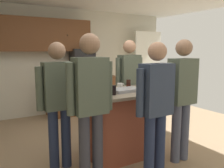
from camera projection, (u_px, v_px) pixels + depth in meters
The scene contains 19 objects.
floor at pixel (113, 154), 3.58m from camera, with size 7.04×7.04×0.00m, color #937A5B.
back_wall at pixel (55, 61), 5.77m from camera, with size 6.40×0.10×2.60m, color beige.
french_door_window_panel at pixel (147, 67), 6.77m from camera, with size 0.90×0.06×2.00m, color white.
cabinet_run_upper at pixel (40, 35), 5.31m from camera, with size 2.40×0.38×0.75m.
cabinet_run_lower at pixel (83, 95), 5.93m from camera, with size 1.80×0.63×0.90m.
microwave_over_range at pixel (82, 55), 5.80m from camera, with size 0.56×0.40×0.32m, color black.
kitchen_island at pixel (122, 123), 3.52m from camera, with size 1.20×0.85×0.98m.
person_guest_left at pixel (59, 97), 3.02m from camera, with size 0.57×0.22×1.69m.
person_host_foreground at pixel (129, 81), 4.26m from camera, with size 0.57×0.23×1.76m.
person_elder_center at pixel (182, 92), 3.24m from camera, with size 0.57×0.23×1.73m.
person_guest_by_door at pixel (90, 99), 2.65m from camera, with size 0.57×0.23×1.77m.
person_guest_right at pixel (156, 102), 2.78m from camera, with size 0.57×0.22×1.68m.
mug_blue_stoneware at pixel (146, 87), 3.48m from camera, with size 0.13×0.09×0.11m.
mug_ceramic_white at pixel (120, 86), 3.66m from camera, with size 0.13×0.09×0.09m.
glass_pilsner at pixel (105, 88), 3.26m from camera, with size 0.08×0.08×0.15m.
tumbler_amber at pixel (128, 84), 3.71m from camera, with size 0.07×0.07×0.14m.
glass_stout_tall at pixel (100, 89), 3.13m from camera, with size 0.06×0.06×0.16m.
glass_dark_ale at pixel (114, 90), 3.16m from camera, with size 0.07×0.07×0.14m.
serving_tray at pixel (126, 90), 3.44m from camera, with size 0.44×0.30×0.04m.
Camera 1 is at (-1.72, -2.91, 1.59)m, focal length 37.28 mm.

